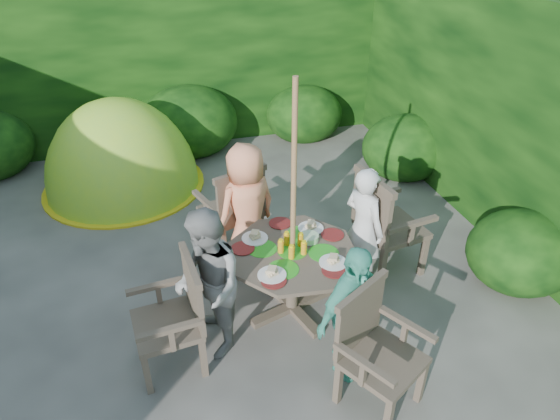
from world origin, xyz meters
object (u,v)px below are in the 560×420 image
object	(u,v)px
garden_chair_back	(234,208)
child_left	(208,285)
garden_chair_left	(176,315)
dome_tent	(126,186)
child_right	(363,228)
parasol_pole	(293,209)
patio_table	(293,260)
garden_chair_front	(374,348)
garden_chair_right	(384,223)
child_back	(247,209)
child_front	(351,313)

from	to	relation	value
garden_chair_back	child_left	size ratio (longest dim) A/B	0.75
garden_chair_left	dome_tent	bearing A→B (deg)	-178.96
child_right	child_left	size ratio (longest dim) A/B	0.94
parasol_pole	garden_chair_back	size ratio (longest dim) A/B	2.22
patio_table	dome_tent	bearing A→B (deg)	117.27
garden_chair_left	garden_chair_front	bearing A→B (deg)	55.37
parasol_pole	garden_chair_right	xyz separation A→B (m)	(1.04, 0.32, -0.53)
child_left	child_back	xyz separation A→B (m)	(0.54, 1.00, 0.01)
garden_chair_right	garden_chair_back	xyz separation A→B (m)	(-1.35, 0.72, -0.04)
patio_table	parasol_pole	world-z (taller)	parasol_pole
parasol_pole	child_right	size ratio (longest dim) A/B	1.76
child_front	garden_chair_back	bearing A→B (deg)	80.60
child_right	garden_chair_back	bearing A→B (deg)	30.49
child_left	child_back	distance (m)	1.13
patio_table	child_left	xyz separation A→B (m)	(-0.77, -0.23, 0.09)
child_right	child_back	world-z (taller)	child_back
garden_chair_left	garden_chair_front	world-z (taller)	garden_chair_front
garden_chair_right	patio_table	bearing A→B (deg)	98.50
garden_chair_left	garden_chair_right	bearing A→B (deg)	101.24
garden_chair_back	garden_chair_front	xyz separation A→B (m)	(0.61, -2.10, -0.02)
garden_chair_back	child_right	distance (m)	1.35
child_right	child_front	bearing A→B (deg)	129.41
patio_table	dome_tent	distance (m)	3.22
garden_chair_left	garden_chair_front	distance (m)	1.53
garden_chair_right	dome_tent	world-z (taller)	dome_tent
garden_chair_back	child_right	bearing A→B (deg)	123.32
child_left	child_front	xyz separation A→B (m)	(1.00, -0.54, -0.07)
garden_chair_back	child_front	size ratio (longest dim) A/B	0.83
garden_chair_front	child_left	size ratio (longest dim) A/B	0.71
garden_chair_right	garden_chair_front	world-z (taller)	garden_chair_right
child_back	garden_chair_back	bearing A→B (deg)	-96.63
dome_tent	patio_table	bearing A→B (deg)	-80.17
garden_chair_back	child_right	xyz separation A→B (m)	(1.08, -0.82, 0.10)
garden_chair_right	child_front	size ratio (longest dim) A/B	0.89
patio_table	child_right	world-z (taller)	child_right
child_back	child_front	world-z (taller)	child_back
dome_tent	garden_chair_left	bearing A→B (deg)	-100.19
parasol_pole	child_front	xyz separation A→B (m)	(0.23, -0.77, -0.50)
child_right	child_left	xyz separation A→B (m)	(-1.53, -0.46, 0.04)
patio_table	garden_chair_back	world-z (taller)	garden_chair_back
garden_chair_back	child_left	xyz separation A→B (m)	(-0.46, -1.28, 0.13)
patio_table	child_left	size ratio (longest dim) A/B	1.09
child_right	garden_chair_left	bearing A→B (deg)	84.87
garden_chair_right	garden_chair_back	world-z (taller)	garden_chair_right
patio_table	garden_chair_left	distance (m)	1.10
garden_chair_left	child_right	world-z (taller)	child_right
patio_table	garden_chair_back	size ratio (longest dim) A/B	1.46
parasol_pole	dome_tent	world-z (taller)	parasol_pole
garden_chair_right	child_left	distance (m)	1.89
parasol_pole	dome_tent	bearing A→B (deg)	117.19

